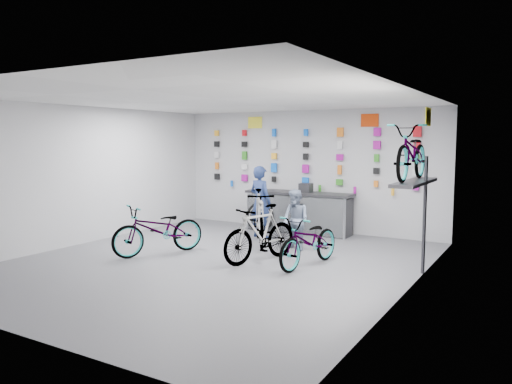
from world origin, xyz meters
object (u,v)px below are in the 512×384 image
Objects in this scene: counter at (298,213)px; bike_center at (260,233)px; bike_service at (260,217)px; bike_left at (159,229)px; bike_right at (309,241)px; clerk at (260,202)px; customer at (296,220)px.

bike_center is (0.67, -3.04, 0.04)m from counter.
bike_center is 1.53m from bike_service.
bike_left is 0.96× the size of bike_service.
bike_right is 1.06× the size of clerk.
counter is at bearing 127.36° from bike_right.
counter is 1.36× the size of bike_service.
bike_service is (-0.78, 1.32, 0.07)m from bike_center.
customer is (-0.80, 1.07, 0.16)m from bike_right.
bike_service is at bearing -93.43° from counter.
counter is 1.52× the size of bike_right.
customer is (0.92, -0.11, 0.03)m from bike_service.
bike_left is at bearing -110.73° from counter.
bike_right is 2.84m from clerk.
bike_right is at bearing 37.36° from bike_left.
counter is at bearing 52.99° from bike_service.
bike_service reaches higher than bike_center.
counter is 1.53× the size of bike_center.
bike_left is at bearing -157.72° from bike_service.
bike_center reaches higher than bike_right.
bike_center is 0.89× the size of bike_service.
clerk is (-0.49, -1.02, 0.35)m from counter.
bike_center is at bearing 134.45° from clerk.
counter is 3.81m from bike_left.
counter reaches higher than bike_right.
bike_left is at bearing -123.67° from customer.
clerk is at bearing 136.82° from bike_center.
clerk reaches higher than bike_left.
bike_center reaches higher than counter.
bike_right is (1.61, -2.90, -0.02)m from counter.
customer reaches higher than bike_center.
customer is (1.31, -0.81, -0.21)m from clerk.
bike_center is at bearing -163.05° from bike_right.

